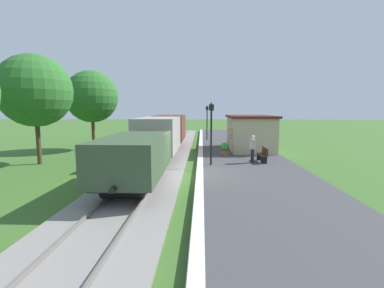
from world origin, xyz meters
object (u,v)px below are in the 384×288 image
(lamp_post_near, at_px, (211,122))
(tree_trackside_mid, at_px, (35,91))
(bench_near_hut, at_px, (263,154))
(lamp_post_far, at_px, (207,116))
(potted_planter, at_px, (225,149))
(station_hut, at_px, (250,132))
(person_waiting, at_px, (253,148))
(tree_trackside_far, at_px, (92,97))
(freight_train, at_px, (160,137))

(lamp_post_near, distance_m, tree_trackside_mid, 11.26)
(bench_near_hut, distance_m, lamp_post_far, 12.87)
(lamp_post_far, distance_m, tree_trackside_mid, 16.61)
(potted_planter, relative_size, lamp_post_far, 0.25)
(station_hut, relative_size, person_waiting, 3.39)
(lamp_post_far, relative_size, tree_trackside_mid, 0.53)
(station_hut, relative_size, lamp_post_near, 1.57)
(potted_planter, relative_size, tree_trackside_far, 0.13)
(bench_near_hut, bearing_deg, tree_trackside_mid, 179.97)
(potted_planter, height_order, lamp_post_near, lamp_post_near)
(tree_trackside_far, bearing_deg, lamp_post_near, -36.71)
(person_waiting, relative_size, lamp_post_near, 0.46)
(bench_near_hut, height_order, tree_trackside_far, tree_trackside_far)
(person_waiting, distance_m, tree_trackside_mid, 14.07)
(lamp_post_near, relative_size, tree_trackside_far, 0.54)
(person_waiting, height_order, tree_trackside_mid, tree_trackside_mid)
(freight_train, relative_size, bench_near_hut, 12.93)
(freight_train, relative_size, lamp_post_far, 5.24)
(lamp_post_far, bearing_deg, lamp_post_near, -90.00)
(station_hut, bearing_deg, person_waiting, -97.89)
(station_hut, height_order, person_waiting, station_hut)
(bench_near_hut, xyz_separation_m, potted_planter, (-2.20, 2.43, 0.00))
(freight_train, height_order, tree_trackside_mid, tree_trackside_mid)
(tree_trackside_mid, bearing_deg, person_waiting, -1.53)
(lamp_post_near, bearing_deg, bench_near_hut, 18.38)
(bench_near_hut, xyz_separation_m, lamp_post_far, (-3.30, 12.27, 2.08))
(tree_trackside_mid, bearing_deg, lamp_post_near, -5.69)
(person_waiting, xyz_separation_m, tree_trackside_far, (-12.59, 6.73, 3.41))
(freight_train, bearing_deg, person_waiting, -17.60)
(station_hut, distance_m, tree_trackside_mid, 15.64)
(freight_train, relative_size, potted_planter, 21.18)
(freight_train, relative_size, person_waiting, 11.35)
(lamp_post_near, xyz_separation_m, tree_trackside_far, (-10.02, 7.47, 1.79))
(person_waiting, relative_size, lamp_post_far, 0.46)
(potted_planter, xyz_separation_m, lamp_post_near, (-1.10, -3.53, 2.08))
(station_hut, relative_size, potted_planter, 6.33)
(bench_near_hut, bearing_deg, person_waiting, -153.69)
(lamp_post_near, bearing_deg, tree_trackside_mid, 174.31)
(person_waiting, height_order, lamp_post_far, lamp_post_far)
(lamp_post_near, xyz_separation_m, lamp_post_far, (0.00, 13.36, 0.00))
(station_hut, bearing_deg, bench_near_hut, -90.64)
(lamp_post_near, distance_m, tree_trackside_far, 12.62)
(bench_near_hut, bearing_deg, potted_planter, 132.11)
(bench_near_hut, xyz_separation_m, person_waiting, (-0.72, -0.36, 0.46))
(person_waiting, bearing_deg, lamp_post_near, 3.94)
(bench_near_hut, distance_m, tree_trackside_mid, 14.88)
(tree_trackside_far, bearing_deg, station_hut, -4.64)
(bench_near_hut, relative_size, tree_trackside_far, 0.22)
(potted_planter, bearing_deg, lamp_post_far, 96.38)
(person_waiting, bearing_deg, freight_train, -29.65)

